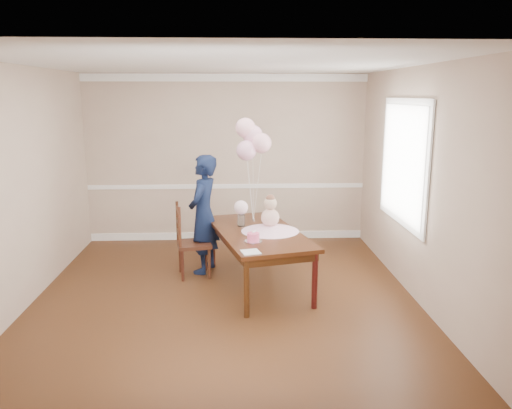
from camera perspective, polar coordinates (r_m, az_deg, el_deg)
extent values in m
cube|color=#351C0D|center=(6.05, -3.56, -10.66)|extent=(4.50, 5.00, 0.00)
cube|color=silver|center=(5.57, -3.94, 15.79)|extent=(4.50, 5.00, 0.02)
cube|color=tan|center=(8.13, -3.40, 5.22)|extent=(4.50, 0.02, 2.70)
cube|color=tan|center=(3.23, -4.59, -6.09)|extent=(4.50, 0.02, 2.70)
cube|color=tan|center=(6.13, -25.27, 1.65)|extent=(0.02, 5.00, 2.70)
cube|color=tan|center=(6.04, 18.12, 2.09)|extent=(0.02, 5.00, 2.70)
cube|color=white|center=(8.19, -3.36, 2.09)|extent=(4.50, 0.02, 0.07)
cube|color=white|center=(8.06, -3.53, 14.28)|extent=(4.50, 0.02, 0.12)
cube|color=white|center=(8.38, -3.29, -3.57)|extent=(4.50, 0.02, 0.12)
cube|color=white|center=(6.47, 16.52, 4.64)|extent=(0.02, 1.66, 1.56)
cube|color=white|center=(6.47, 16.37, 4.64)|extent=(0.01, 1.50, 1.40)
cube|color=black|center=(6.23, 0.24, -3.24)|extent=(1.39, 2.07, 0.05)
cube|color=black|center=(6.25, 0.24, -3.86)|extent=(1.27, 1.96, 0.09)
cylinder|color=black|center=(5.45, -1.09, -9.56)|extent=(0.08, 0.08, 0.66)
cylinder|color=black|center=(5.70, 6.73, -8.63)|extent=(0.08, 0.08, 0.66)
cylinder|color=black|center=(7.05, -4.96, -4.42)|extent=(0.08, 0.08, 0.66)
cylinder|color=black|center=(7.24, 1.23, -3.90)|extent=(0.08, 0.08, 0.66)
cone|color=#EAACCA|center=(6.21, 1.63, -2.61)|extent=(0.88, 0.88, 0.09)
sphere|color=pink|center=(6.18, 1.63, -1.51)|extent=(0.23, 0.23, 0.23)
sphere|color=#CCAA8D|center=(6.14, 1.64, 0.12)|extent=(0.16, 0.16, 0.16)
sphere|color=brown|center=(6.13, 1.65, 0.64)|extent=(0.11, 0.11, 0.11)
cylinder|color=#B8B8BC|center=(5.78, -0.31, -4.22)|extent=(0.25, 0.25, 0.01)
cylinder|color=#F04B7D|center=(5.76, -0.31, -3.73)|extent=(0.17, 0.17, 0.09)
sphere|color=white|center=(5.75, -0.32, -3.14)|extent=(0.03, 0.03, 0.03)
sphere|color=white|center=(5.77, -0.10, -3.07)|extent=(0.03, 0.03, 0.03)
cylinder|color=silver|center=(6.43, -1.71, -1.82)|extent=(0.12, 0.12, 0.15)
sphere|color=silver|center=(6.39, -1.72, -0.34)|extent=(0.18, 0.18, 0.18)
cube|color=silver|center=(5.39, -0.62, -5.45)|extent=(0.23, 0.23, 0.01)
cylinder|color=#B4B5B8|center=(6.73, -0.29, -1.75)|extent=(0.05, 0.05, 0.02)
sphere|color=#E7A3C3|center=(6.54, -1.10, 6.19)|extent=(0.27, 0.27, 0.27)
sphere|color=#F3ACBC|center=(6.54, 0.62, 7.03)|extent=(0.27, 0.27, 0.27)
sphere|color=#EBA6C0|center=(6.64, -0.38, 7.94)|extent=(0.27, 0.27, 0.27)
sphere|color=#FFB4C2|center=(6.63, -1.22, 8.75)|extent=(0.27, 0.27, 0.27)
cylinder|color=white|center=(6.63, -0.69, 1.56)|extent=(0.09, 0.03, 0.79)
cylinder|color=white|center=(6.63, 0.16, 1.97)|extent=(0.11, 0.03, 0.89)
cylinder|color=silver|center=(6.67, -0.33, 2.46)|extent=(0.01, 0.09, 0.98)
cylinder|color=silver|center=(6.66, -0.75, 2.86)|extent=(0.10, 0.08, 1.07)
cube|color=#33170D|center=(6.67, -7.09, -4.52)|extent=(0.50, 0.50, 0.05)
cylinder|color=#37160F|center=(6.56, -8.39, -6.95)|extent=(0.05, 0.05, 0.42)
cylinder|color=#34180E|center=(6.59, -5.35, -6.76)|extent=(0.05, 0.05, 0.42)
cylinder|color=black|center=(6.89, -8.65, -6.00)|extent=(0.05, 0.05, 0.42)
cylinder|color=#34170E|center=(6.92, -5.75, -5.82)|extent=(0.05, 0.05, 0.42)
cylinder|color=#3D1B10|center=(6.41, -8.71, -2.66)|extent=(0.05, 0.05, 0.54)
cylinder|color=#3C1D10|center=(6.74, -8.96, -1.90)|extent=(0.05, 0.05, 0.54)
cube|color=#371F0F|center=(6.60, -8.80, -3.24)|extent=(0.10, 0.39, 0.05)
cube|color=#361E0E|center=(6.56, -8.85, -1.94)|extent=(0.10, 0.39, 0.05)
cube|color=#341A0E|center=(6.53, -8.89, -0.62)|extent=(0.10, 0.39, 0.05)
imported|color=#0E1732|center=(6.73, -6.02, -1.12)|extent=(0.55, 0.67, 1.60)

